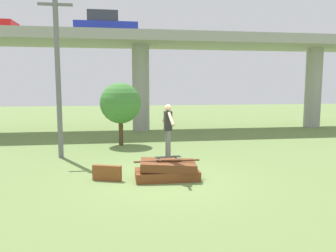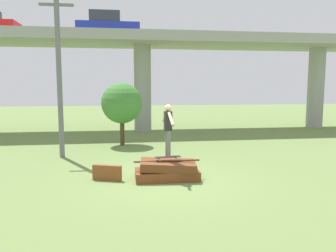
{
  "view_description": "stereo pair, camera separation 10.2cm",
  "coord_description": "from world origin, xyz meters",
  "views": [
    {
      "loc": [
        -1.45,
        -9.79,
        2.86
      ],
      "look_at": [
        0.04,
        0.07,
        1.66
      ],
      "focal_mm": 35.0,
      "sensor_mm": 36.0,
      "label": 1
    },
    {
      "loc": [
        -1.35,
        -9.81,
        2.86
      ],
      "look_at": [
        0.04,
        0.07,
        1.66
      ],
      "focal_mm": 35.0,
      "sensor_mm": 36.0,
      "label": 2
    }
  ],
  "objects": [
    {
      "name": "skater",
      "position": [
        0.04,
        0.07,
        1.64
      ],
      "size": [
        0.24,
        1.21,
        1.62
      ],
      "color": "slate",
      "rests_on": "skateboard"
    },
    {
      "name": "car_on_overpass_left",
      "position": [
        -2.17,
        11.72,
        6.66
      ],
      "size": [
        3.87,
        1.66,
        1.38
      ],
      "color": "#1E2D9E",
      "rests_on": "highway_overpass"
    },
    {
      "name": "ground_plane",
      "position": [
        0.0,
        0.0,
        0.0
      ],
      "size": [
        80.0,
        80.0,
        0.0
      ],
      "primitive_type": "plane",
      "color": "olive"
    },
    {
      "name": "utility_pole",
      "position": [
        -3.79,
        3.76,
        3.46
      ],
      "size": [
        1.3,
        0.2,
        6.67
      ],
      "color": "slate",
      "rests_on": "ground_plane"
    },
    {
      "name": "skateboard",
      "position": [
        0.04,
        0.07,
        0.68
      ],
      "size": [
        0.82,
        0.31,
        0.09
      ],
      "color": "black",
      "rests_on": "scrap_pile"
    },
    {
      "name": "tree_behind_left",
      "position": [
        -1.35,
        6.17,
        2.05
      ],
      "size": [
        1.97,
        1.97,
        3.05
      ],
      "color": "#4C3823",
      "rests_on": "ground_plane"
    },
    {
      "name": "highway_overpass",
      "position": [
        0.0,
        11.53,
        5.37
      ],
      "size": [
        44.0,
        4.64,
        6.1
      ],
      "color": "#9E9E99",
      "rests_on": "ground_plane"
    },
    {
      "name": "scrap_plank_loose",
      "position": [
        -1.84,
        0.12,
        0.24
      ],
      "size": [
        0.9,
        0.44,
        0.47
      ],
      "color": "brown",
      "rests_on": "ground_plane"
    },
    {
      "name": "scrap_pile",
      "position": [
        0.02,
        0.03,
        0.27
      ],
      "size": [
        2.05,
        1.23,
        0.61
      ],
      "color": "brown",
      "rests_on": "ground_plane"
    }
  ]
}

